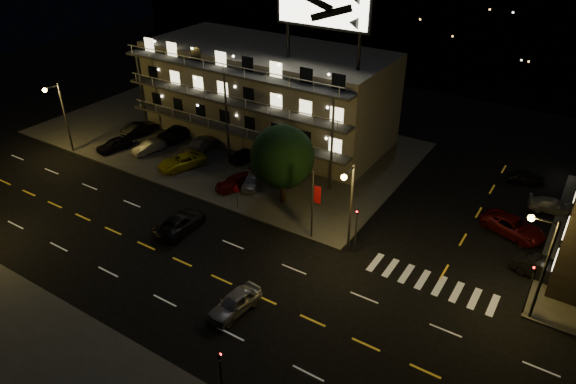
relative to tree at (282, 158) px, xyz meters
The scene contains 28 objects.
ground 12.71m from the tree, 89.20° to the right, with size 140.00×140.00×0.00m, color black.
curb_nw 16.72m from the tree, 149.39° to the left, with size 44.00×24.00×0.15m, color #3A3A37.
motel 15.55m from the tree, 129.02° to the left, with size 28.00×13.80×18.10m.
streetlight_nw 26.13m from the tree, behind, with size 0.44×1.92×8.00m.
streetlight_nc 9.50m from the tree, 24.12° to the right, with size 0.44×1.92×8.00m.
streetlight_ne 22.58m from the tree, ahead, with size 1.92×0.44×8.00m.
signal_nw 9.97m from the tree, 19.91° to the right, with size 0.20×0.27×4.60m.
signal_sw 22.38m from the tree, 65.72° to the right, with size 0.20×0.27×4.60m.
signal_ne 22.51m from the tree, ahead, with size 0.27×0.20×4.60m.
banner_north 6.39m from the tree, 33.05° to the right, with size 0.83×0.16×6.40m.
stop_sign 5.23m from the tree, 131.14° to the right, with size 0.91×0.11×2.61m.
tree is the anchor object (origin of this frame).
lot_car_0 22.32m from the tree, behind, with size 1.63×4.05×1.38m, color black.
lot_car_1 18.67m from the tree, behind, with size 1.34×3.85×1.27m, color gray.
lot_car_2 13.19m from the tree, behind, with size 2.32×5.02×1.40m, color gold.
lot_car_3 6.56m from the tree, behind, with size 1.78×4.39×1.27m, color #550C0C.
lot_car_4 5.67m from the tree, 168.94° to the left, with size 1.55×3.85×1.31m, color gray.
lot_car_5 23.45m from the tree, behind, with size 1.52×4.37×1.44m, color black.
lot_car_6 19.40m from the tree, 162.87° to the left, with size 2.48×5.38×1.49m, color black.
lot_car_7 14.85m from the tree, 161.64° to the left, with size 2.13×5.25×1.52m, color gray.
lot_car_8 10.06m from the tree, 147.43° to the left, with size 1.66×4.13×1.41m, color black.
lot_car_9 5.77m from the tree, 118.11° to the left, with size 1.30×3.72×1.22m, color #550C0C.
side_car_0 23.11m from the tree, ahead, with size 1.63×4.68×1.54m, color black.
side_car_1 20.78m from the tree, 18.01° to the left, with size 2.50×5.42×1.51m, color #550C0C.
side_car_2 25.18m from the tree, 28.87° to the left, with size 1.72×4.22×1.23m, color gray.
side_car_3 25.11m from the tree, 41.27° to the left, with size 1.45×3.61×1.23m, color black.
road_car_east 15.30m from the tree, 69.94° to the right, with size 1.74×4.32×1.47m, color gray.
road_car_west 10.59m from the tree, 120.78° to the right, with size 2.40×5.20×1.44m, color black.
Camera 1 is at (22.40, -22.67, 25.59)m, focal length 32.00 mm.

